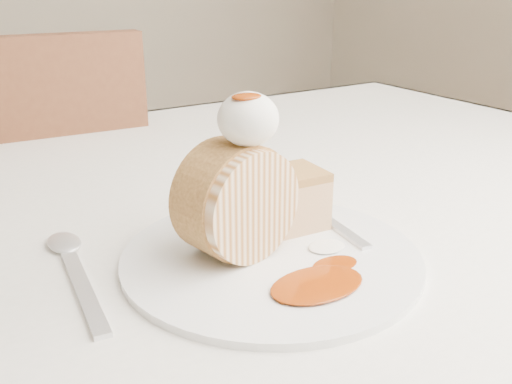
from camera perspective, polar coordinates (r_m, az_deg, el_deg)
table at (r=0.71m, az=-5.53°, el=-7.22°), size 1.40×0.90×0.75m
chair_far at (r=1.15m, az=-22.06°, el=-4.96°), size 0.46×0.46×0.91m
plate at (r=0.52m, az=1.53°, el=-6.48°), size 0.29×0.29×0.01m
roulade_slice at (r=0.50m, az=-1.93°, el=-0.91°), size 0.11×0.07×0.10m
cake_chunk at (r=0.56m, az=3.55°, el=-1.02°), size 0.06×0.06×0.05m
whipped_cream at (r=0.48m, az=-0.79°, el=7.30°), size 0.05×0.05×0.05m
caramel_drizzle at (r=0.47m, az=-0.96°, el=10.21°), size 0.03×0.02×0.01m
caramel_pool at (r=0.47m, az=6.12°, el=-9.15°), size 0.09×0.06×0.00m
fork at (r=0.58m, az=7.82°, el=-3.23°), size 0.04×0.16×0.00m
spoon at (r=0.49m, az=-16.85°, el=-9.38°), size 0.04×0.18×0.00m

